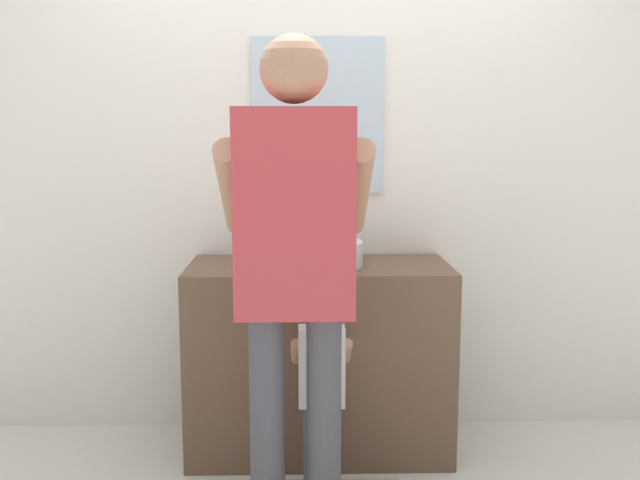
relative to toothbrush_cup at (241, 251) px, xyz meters
name	(u,v)px	position (x,y,z in m)	size (l,w,h in m)	color
ground_plane	(321,478)	(0.35, -0.36, -0.91)	(14.00, 14.00, 0.00)	silver
back_wall	(318,152)	(0.35, 0.26, 0.44)	(4.40, 0.10, 2.70)	silver
vanity_cabinet	(319,358)	(0.35, -0.06, -0.48)	(1.16, 0.54, 0.86)	brown
sink_basin	(319,253)	(0.35, -0.08, 0.00)	(0.39, 0.39, 0.11)	silver
faucet	(318,240)	(0.35, 0.15, 0.03)	(0.18, 0.14, 0.18)	#B7BABF
toothbrush_cup	(241,251)	(0.00, 0.00, 0.00)	(0.07, 0.07, 0.21)	silver
child_toddler	(322,377)	(0.35, -0.46, -0.44)	(0.25, 0.25, 0.80)	#47474C
adult_parent	(295,244)	(0.25, -0.75, 0.15)	(0.55, 0.57, 1.77)	#47474C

